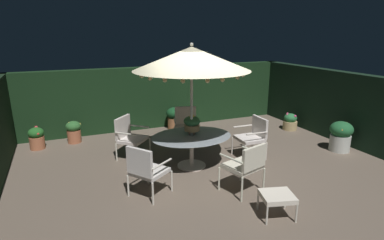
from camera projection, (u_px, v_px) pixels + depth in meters
The scene contains 17 objects.
ground_plane at pixel (207, 169), 6.91m from camera, with size 8.55×7.32×0.02m, color #695A4C.
hedge_backdrop_rear at pixel (158, 97), 9.77m from camera, with size 8.55×0.30×1.86m, color black.
hedge_backdrop_right at pixel (352, 110), 8.20m from camera, with size 0.30×7.32×1.86m, color black.
patio_dining_table at pixel (192, 141), 6.89m from camera, with size 1.76×1.41×0.72m.
patio_umbrella at pixel (192, 59), 6.41m from camera, with size 2.42×2.42×2.66m.
centerpiece_planter at pixel (192, 123), 6.89m from camera, with size 0.36×0.36×0.44m.
patio_chair_north at pixel (246, 164), 5.74m from camera, with size 0.78×0.75×0.95m.
patio_chair_northeast at pixel (253, 134), 7.44m from camera, with size 0.61×0.66×0.95m.
patio_chair_east at pixel (186, 123), 8.38m from camera, with size 0.76×0.72×0.95m.
patio_chair_southeast at pixel (129, 135), 7.40m from camera, with size 0.85×0.86×0.98m.
patio_chair_south at pixel (146, 168), 5.62m from camera, with size 0.82×0.82×0.97m.
ottoman_footrest at pixel (277, 197), 5.06m from camera, with size 0.61×0.58×0.39m.
potted_plant_back_center at pixel (74, 131), 8.46m from camera, with size 0.39×0.39×0.59m.
potted_plant_right_near at pixel (341, 135), 7.86m from camera, with size 0.55×0.55×0.75m.
potted_plant_front_corner at pixel (290, 122), 9.60m from camera, with size 0.42×0.42×0.50m.
potted_plant_back_left at pixel (37, 138), 8.01m from camera, with size 0.38×0.38×0.56m.
potted_plant_left_far at pixel (175, 117), 9.65m from camera, with size 0.51×0.51×0.67m.
Camera 1 is at (-2.78, -5.73, 2.89)m, focal length 29.74 mm.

